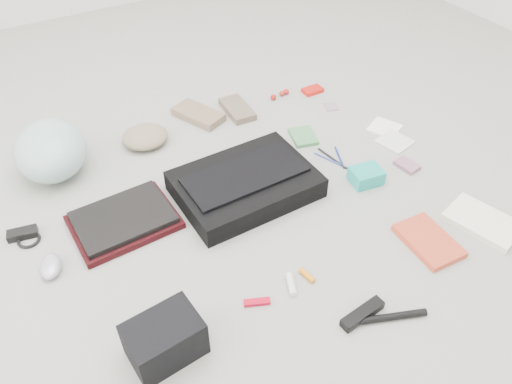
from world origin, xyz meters
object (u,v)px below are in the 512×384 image
messenger_bag (245,184)px  accordion_wallet (366,176)px  laptop (123,217)px  bike_helmet (50,150)px  camera_bag (165,339)px  book_red (428,241)px

messenger_bag → accordion_wallet: 0.46m
messenger_bag → laptop: messenger_bag is taller
bike_helmet → messenger_bag: bearing=-28.9°
bike_helmet → accordion_wallet: (1.00, -0.66, -0.07)m
laptop → bike_helmet: 0.44m
messenger_bag → bike_helmet: size_ratio=1.49×
laptop → messenger_bag: bearing=-11.2°
camera_bag → book_red: (0.91, -0.07, -0.05)m
bike_helmet → camera_bag: 0.95m
book_red → bike_helmet: bearing=137.3°
bike_helmet → book_red: size_ratio=1.54×
bike_helmet → camera_bag: size_ratio=1.68×
laptop → book_red: size_ratio=1.49×
messenger_bag → book_red: size_ratio=2.30×
messenger_bag → bike_helmet: (-0.57, 0.48, 0.06)m
accordion_wallet → book_red: bearing=-84.3°
laptop → camera_bag: 0.53m
camera_bag → book_red: size_ratio=0.92×
laptop → book_red: (0.85, -0.59, -0.02)m
messenger_bag → accordion_wallet: size_ratio=4.29×
messenger_bag → book_red: (0.41, -0.53, -0.03)m
bike_helmet → accordion_wallet: bike_helmet is taller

